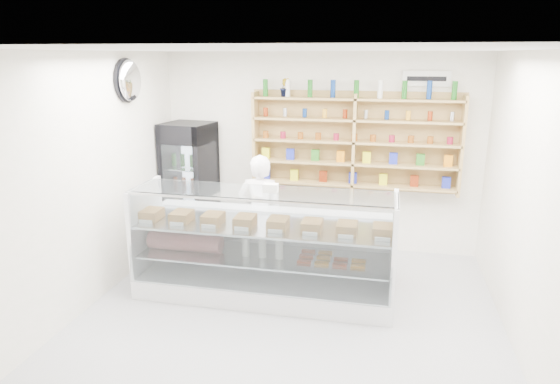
# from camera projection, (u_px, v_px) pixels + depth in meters

# --- Properties ---
(room) EXTENTS (5.00, 5.00, 5.00)m
(room) POSITION_uv_depth(u_px,v_px,m) (283.00, 201.00, 4.79)
(room) COLOR #A5A6AA
(room) RESTS_ON ground
(display_counter) EXTENTS (2.97, 0.89, 1.29)m
(display_counter) POSITION_uv_depth(u_px,v_px,m) (264.00, 267.00, 5.83)
(display_counter) COLOR white
(display_counter) RESTS_ON floor
(shop_worker) EXTENTS (0.59, 0.41, 1.56)m
(shop_worker) POSITION_uv_depth(u_px,v_px,m) (260.00, 214.00, 6.41)
(shop_worker) COLOR white
(shop_worker) RESTS_ON floor
(drinks_cooler) EXTENTS (0.74, 0.72, 1.82)m
(drinks_cooler) POSITION_uv_depth(u_px,v_px,m) (190.00, 185.00, 7.31)
(drinks_cooler) COLOR black
(drinks_cooler) RESTS_ON floor
(wall_shelving) EXTENTS (2.84, 0.28, 1.33)m
(wall_shelving) POSITION_uv_depth(u_px,v_px,m) (354.00, 142.00, 6.84)
(wall_shelving) COLOR #A5884E
(wall_shelving) RESTS_ON back_wall
(potted_plant) EXTENTS (0.16, 0.13, 0.26)m
(potted_plant) POSITION_uv_depth(u_px,v_px,m) (285.00, 87.00, 6.84)
(potted_plant) COLOR #1E6626
(potted_plant) RESTS_ON wall_shelving
(security_mirror) EXTENTS (0.15, 0.50, 0.50)m
(security_mirror) POSITION_uv_depth(u_px,v_px,m) (130.00, 81.00, 6.08)
(security_mirror) COLOR silver
(security_mirror) RESTS_ON left_wall
(wall_sign) EXTENTS (0.62, 0.03, 0.20)m
(wall_sign) POSITION_uv_depth(u_px,v_px,m) (426.00, 79.00, 6.55)
(wall_sign) COLOR white
(wall_sign) RESTS_ON back_wall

